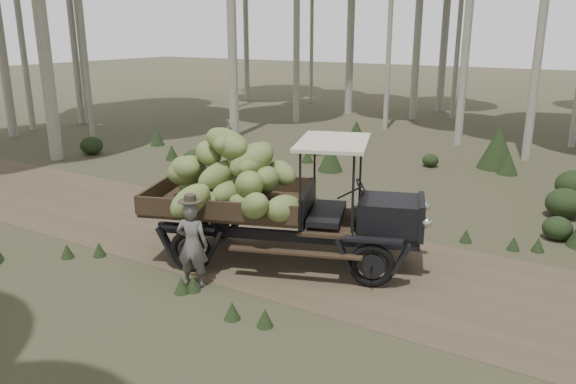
% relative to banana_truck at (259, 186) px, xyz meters
% --- Properties ---
extents(ground, '(120.00, 120.00, 0.00)m').
position_rel_banana_truck_xyz_m(ground, '(0.19, 0.66, -1.54)').
color(ground, '#473D2B').
rests_on(ground, ground).
extents(dirt_track, '(70.00, 4.00, 0.01)m').
position_rel_banana_truck_xyz_m(dirt_track, '(0.19, 0.66, -1.53)').
color(dirt_track, brown).
rests_on(dirt_track, ground).
extents(banana_truck, '(5.56, 3.64, 2.72)m').
position_rel_banana_truck_xyz_m(banana_truck, '(0.00, 0.00, 0.00)').
color(banana_truck, black).
rests_on(banana_truck, ground).
extents(farmer, '(0.66, 0.54, 1.69)m').
position_rel_banana_truck_xyz_m(farmer, '(-0.36, -1.55, -0.74)').
color(farmer, '#575350').
rests_on(farmer, ground).
extents(undergrowth, '(23.29, 21.62, 1.39)m').
position_rel_banana_truck_xyz_m(undergrowth, '(2.25, 1.77, -1.03)').
color(undergrowth, '#233319').
rests_on(undergrowth, ground).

